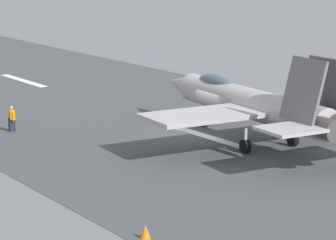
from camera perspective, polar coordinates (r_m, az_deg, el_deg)
The scene contains 5 objects.
ground_plane at distance 47.83m, azimuth 2.24°, elevation -1.03°, with size 400.00×400.00×0.00m, color slate.
runway_strip at distance 47.81m, azimuth 2.25°, elevation -1.03°, with size 240.00×26.00×0.02m.
fighter_jet at distance 45.38m, azimuth 5.99°, elevation 1.22°, with size 17.75×14.13×5.54m.
crew_person at distance 49.33m, azimuth -11.01°, elevation 0.09°, with size 0.70×0.36×1.57m.
marker_cone_near at distance 30.74m, azimuth -1.62°, elevation -7.94°, with size 0.44×0.44×0.55m, color orange.
Camera 1 is at (-37.14, 28.17, 10.73)m, focal length 86.04 mm.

